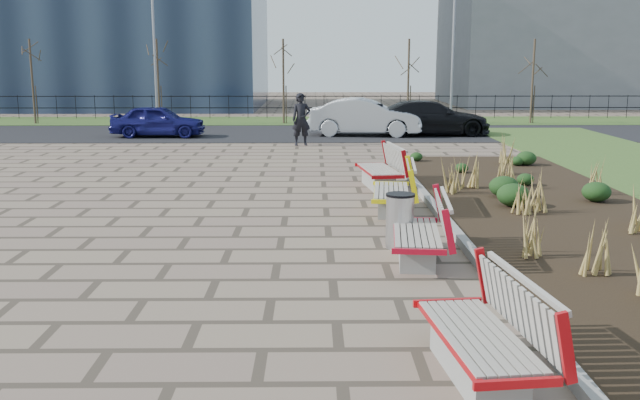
{
  "coord_description": "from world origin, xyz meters",
  "views": [
    {
      "loc": [
        1.38,
        -8.11,
        3.11
      ],
      "look_at": [
        1.5,
        3.0,
        0.9
      ],
      "focal_mm": 40.0,
      "sensor_mm": 36.0,
      "label": 1
    }
  ],
  "objects_px": {
    "bench_a": "(478,330)",
    "bench_b": "(417,229)",
    "car_blue": "(158,121)",
    "lamp_west": "(155,60)",
    "pedestrian": "(301,119)",
    "bench_d": "(378,167)",
    "car_silver": "(365,117)",
    "car_black": "(430,118)",
    "bench_c": "(391,188)",
    "litter_bin": "(400,221)",
    "lamp_east": "(453,60)"
  },
  "relations": [
    {
      "from": "bench_a",
      "to": "bench_b",
      "type": "relative_size",
      "value": 1.0
    },
    {
      "from": "car_blue",
      "to": "lamp_west",
      "type": "xyz_separation_m",
      "value": [
        -1.19,
        5.4,
        2.38
      ]
    },
    {
      "from": "bench_a",
      "to": "pedestrian",
      "type": "distance_m",
      "value": 19.45
    },
    {
      "from": "pedestrian",
      "to": "car_blue",
      "type": "relative_size",
      "value": 0.51
    },
    {
      "from": "bench_d",
      "to": "car_silver",
      "type": "bearing_deg",
      "value": 80.0
    },
    {
      "from": "lamp_west",
      "to": "car_black",
      "type": "bearing_deg",
      "value": -21.76
    },
    {
      "from": "bench_c",
      "to": "pedestrian",
      "type": "relative_size",
      "value": 1.11
    },
    {
      "from": "bench_a",
      "to": "car_black",
      "type": "bearing_deg",
      "value": 75.81
    },
    {
      "from": "litter_bin",
      "to": "pedestrian",
      "type": "relative_size",
      "value": 0.47
    },
    {
      "from": "bench_b",
      "to": "bench_c",
      "type": "height_order",
      "value": "same"
    },
    {
      "from": "pedestrian",
      "to": "lamp_east",
      "type": "distance_m",
      "value": 10.99
    },
    {
      "from": "bench_a",
      "to": "bench_c",
      "type": "height_order",
      "value": "same"
    },
    {
      "from": "car_blue",
      "to": "car_black",
      "type": "height_order",
      "value": "car_black"
    },
    {
      "from": "bench_c",
      "to": "bench_b",
      "type": "bearing_deg",
      "value": -84.15
    },
    {
      "from": "car_silver",
      "to": "litter_bin",
      "type": "bearing_deg",
      "value": -175.11
    },
    {
      "from": "bench_a",
      "to": "car_blue",
      "type": "bearing_deg",
      "value": 103.35
    },
    {
      "from": "car_black",
      "to": "lamp_west",
      "type": "relative_size",
      "value": 0.81
    },
    {
      "from": "car_black",
      "to": "bench_a",
      "type": "bearing_deg",
      "value": 168.9
    },
    {
      "from": "bench_a",
      "to": "car_black",
      "type": "height_order",
      "value": "car_black"
    },
    {
      "from": "bench_b",
      "to": "litter_bin",
      "type": "distance_m",
      "value": 0.8
    },
    {
      "from": "bench_a",
      "to": "bench_d",
      "type": "distance_m",
      "value": 10.65
    },
    {
      "from": "car_black",
      "to": "lamp_east",
      "type": "xyz_separation_m",
      "value": [
        1.78,
        4.88,
        2.32
      ]
    },
    {
      "from": "bench_b",
      "to": "car_black",
      "type": "bearing_deg",
      "value": 86.13
    },
    {
      "from": "bench_b",
      "to": "lamp_west",
      "type": "xyz_separation_m",
      "value": [
        -9.0,
        23.35,
        2.54
      ]
    },
    {
      "from": "bench_c",
      "to": "lamp_east",
      "type": "height_order",
      "value": "lamp_east"
    },
    {
      "from": "bench_b",
      "to": "pedestrian",
      "type": "bearing_deg",
      "value": 103.63
    },
    {
      "from": "pedestrian",
      "to": "lamp_east",
      "type": "bearing_deg",
      "value": 37.15
    },
    {
      "from": "pedestrian",
      "to": "lamp_west",
      "type": "distance_m",
      "value": 10.96
    },
    {
      "from": "car_blue",
      "to": "bench_a",
      "type": "bearing_deg",
      "value": -159.57
    },
    {
      "from": "bench_d",
      "to": "lamp_east",
      "type": "distance_m",
      "value": 17.78
    },
    {
      "from": "bench_a",
      "to": "litter_bin",
      "type": "height_order",
      "value": "bench_a"
    },
    {
      "from": "pedestrian",
      "to": "car_black",
      "type": "height_order",
      "value": "pedestrian"
    },
    {
      "from": "car_blue",
      "to": "lamp_west",
      "type": "height_order",
      "value": "lamp_west"
    },
    {
      "from": "lamp_east",
      "to": "lamp_west",
      "type": "bearing_deg",
      "value": 180.0
    },
    {
      "from": "bench_b",
      "to": "car_silver",
      "type": "distance_m",
      "value": 18.34
    },
    {
      "from": "bench_c",
      "to": "pedestrian",
      "type": "bearing_deg",
      "value": 105.76
    },
    {
      "from": "bench_b",
      "to": "bench_d",
      "type": "bearing_deg",
      "value": 96.04
    },
    {
      "from": "car_black",
      "to": "car_silver",
      "type": "bearing_deg",
      "value": 90.03
    },
    {
      "from": "bench_c",
      "to": "lamp_east",
      "type": "distance_m",
      "value": 20.54
    },
    {
      "from": "lamp_east",
      "to": "bench_c",
      "type": "bearing_deg",
      "value": -104.2
    },
    {
      "from": "bench_d",
      "to": "pedestrian",
      "type": "relative_size",
      "value": 1.11
    },
    {
      "from": "bench_a",
      "to": "lamp_west",
      "type": "height_order",
      "value": "lamp_west"
    },
    {
      "from": "bench_d",
      "to": "car_blue",
      "type": "height_order",
      "value": "car_blue"
    },
    {
      "from": "car_silver",
      "to": "lamp_west",
      "type": "xyz_separation_m",
      "value": [
        -9.53,
        5.02,
        2.26
      ]
    },
    {
      "from": "car_blue",
      "to": "lamp_west",
      "type": "relative_size",
      "value": 0.62
    },
    {
      "from": "bench_b",
      "to": "bench_d",
      "type": "distance_m",
      "value": 6.47
    },
    {
      "from": "litter_bin",
      "to": "car_silver",
      "type": "xyz_separation_m",
      "value": [
        0.7,
        17.55,
        0.33
      ]
    },
    {
      "from": "bench_c",
      "to": "pedestrian",
      "type": "height_order",
      "value": "pedestrian"
    },
    {
      "from": "lamp_west",
      "to": "lamp_east",
      "type": "distance_m",
      "value": 14.0
    },
    {
      "from": "lamp_west",
      "to": "lamp_east",
      "type": "bearing_deg",
      "value": 0.0
    }
  ]
}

